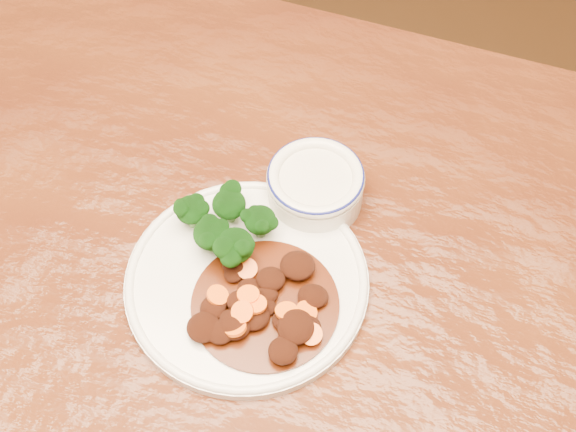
# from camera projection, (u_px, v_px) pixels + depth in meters

# --- Properties ---
(dining_table) EXTENTS (1.61, 1.09, 0.75)m
(dining_table) POSITION_uv_depth(u_px,v_px,m) (228.00, 341.00, 0.87)
(dining_table) COLOR #52250E
(dining_table) RESTS_ON ground
(dinner_plate) EXTENTS (0.25, 0.25, 0.02)m
(dinner_plate) POSITION_uv_depth(u_px,v_px,m) (247.00, 281.00, 0.81)
(dinner_plate) COLOR silver
(dinner_plate) RESTS_ON dining_table
(broccoli_florets) EXTENTS (0.11, 0.09, 0.04)m
(broccoli_florets) POSITION_uv_depth(u_px,v_px,m) (226.00, 225.00, 0.82)
(broccoli_florets) COLOR #67A153
(broccoli_florets) RESTS_ON dinner_plate
(mince_stew) EXTENTS (0.15, 0.15, 0.03)m
(mince_stew) POSITION_uv_depth(u_px,v_px,m) (262.00, 307.00, 0.78)
(mince_stew) COLOR #4B1B08
(mince_stew) RESTS_ON dinner_plate
(dip_bowl) EXTENTS (0.11, 0.11, 0.05)m
(dip_bowl) POSITION_uv_depth(u_px,v_px,m) (315.00, 185.00, 0.86)
(dip_bowl) COLOR silver
(dip_bowl) RESTS_ON dining_table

